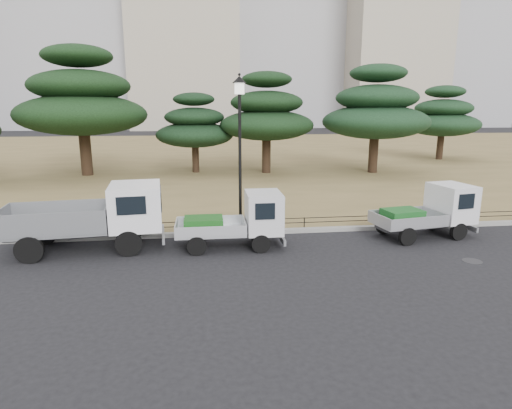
{
  "coord_description": "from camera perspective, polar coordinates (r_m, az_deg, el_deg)",
  "views": [
    {
      "loc": [
        -1.89,
        -13.01,
        4.78
      ],
      "look_at": [
        0.0,
        2.0,
        1.3
      ],
      "focal_mm": 30.0,
      "sensor_mm": 36.0,
      "label": 1
    }
  ],
  "objects": [
    {
      "name": "ground",
      "position": [
        13.99,
        1.03,
        -7.03
      ],
      "size": [
        220.0,
        220.0,
        0.0
      ],
      "primitive_type": "plane",
      "color": "black"
    },
    {
      "name": "lawn",
      "position": [
        43.91,
        -4.69,
        6.75
      ],
      "size": [
        120.0,
        56.0,
        0.15
      ],
      "primitive_type": "cube",
      "color": "olive",
      "rests_on": "ground"
    },
    {
      "name": "curb",
      "position": [
        16.42,
        -0.26,
        -3.69
      ],
      "size": [
        120.0,
        0.25,
        0.16
      ],
      "primitive_type": "cube",
      "color": "gray",
      "rests_on": "ground"
    },
    {
      "name": "truck_large",
      "position": [
        15.36,
        -20.7,
        -1.27
      ],
      "size": [
        5.23,
        2.48,
        2.21
      ],
      "rotation": [
        0.0,
        0.0,
        0.1
      ],
      "color": "black",
      "rests_on": "ground"
    },
    {
      "name": "truck_kei_front",
      "position": [
        14.71,
        -2.41,
        -2.15
      ],
      "size": [
        3.62,
        1.6,
        1.91
      ],
      "rotation": [
        0.0,
        0.0,
        -0.01
      ],
      "color": "black",
      "rests_on": "ground"
    },
    {
      "name": "truck_kei_rear",
      "position": [
        17.2,
        22.19,
        -0.85
      ],
      "size": [
        3.89,
        2.13,
        1.93
      ],
      "rotation": [
        0.0,
        0.0,
        0.17
      ],
      "color": "black",
      "rests_on": "ground"
    },
    {
      "name": "street_lamp",
      "position": [
        15.99,
        -2.18,
        10.15
      ],
      "size": [
        0.51,
        0.51,
        5.7
      ],
      "color": "black",
      "rests_on": "lawn"
    },
    {
      "name": "pipe_fence",
      "position": [
        16.46,
        -0.33,
        -2.34
      ],
      "size": [
        38.0,
        0.04,
        0.4
      ],
      "color": "black",
      "rests_on": "lawn"
    },
    {
      "name": "tarp_pile",
      "position": [
        17.28,
        -25.11,
        -2.47
      ],
      "size": [
        1.64,
        1.3,
        1.0
      ],
      "rotation": [
        0.0,
        0.0,
        0.14
      ],
      "color": "#14449F",
      "rests_on": "lawn"
    },
    {
      "name": "manhole",
      "position": [
        15.25,
        26.88,
        -6.75
      ],
      "size": [
        0.6,
        0.6,
        0.01
      ],
      "primitive_type": "cylinder",
      "color": "#2D2D30",
      "rests_on": "ground"
    },
    {
      "name": "pine_west_near",
      "position": [
        31.48,
        -22.27,
        12.57
      ],
      "size": [
        8.56,
        8.56,
        8.56
      ],
      "color": "black",
      "rests_on": "lawn"
    },
    {
      "name": "pine_center_left",
      "position": [
        30.94,
        -8.19,
        10.21
      ],
      "size": [
        5.49,
        5.49,
        5.58
      ],
      "color": "black",
      "rests_on": "lawn"
    },
    {
      "name": "pine_center_right",
      "position": [
        30.39,
        1.42,
        11.84
      ],
      "size": [
        6.58,
        6.58,
        6.98
      ],
      "color": "black",
      "rests_on": "lawn"
    },
    {
      "name": "pine_east_near",
      "position": [
        31.66,
        15.7,
        11.91
      ],
      "size": [
        7.4,
        7.4,
        7.47
      ],
      "color": "black",
      "rests_on": "lawn"
    },
    {
      "name": "pine_east_far",
      "position": [
        41.75,
        23.65,
        10.62
      ],
      "size": [
        6.39,
        6.39,
        6.42
      ],
      "color": "black",
      "rests_on": "lawn"
    },
    {
      "name": "tower_east",
      "position": [
        105.6,
        17.78,
        22.86
      ],
      "size": [
        20.0,
        18.0,
        48.0
      ],
      "primitive_type": "cube",
      "color": "#AAA08C",
      "rests_on": "ground"
    }
  ]
}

